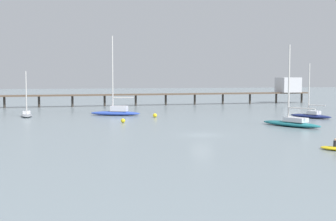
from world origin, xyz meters
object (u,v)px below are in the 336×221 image
Objects in this scene: mooring_buoy_near at (123,121)px; sailboat_gray at (27,114)px; dinghy_yellow at (335,148)px; sailboat_teal at (292,122)px; pier at (215,90)px; sailboat_navy at (311,115)px; sailboat_blue at (116,111)px; mooring_buoy_far at (155,115)px.

sailboat_gray is at bearing 136.62° from mooring_buoy_near.
sailboat_teal is at bearing 74.55° from dinghy_yellow.
sailboat_navy is at bearing -83.91° from pier.
sailboat_teal reaches higher than mooring_buoy_near.
sailboat_navy is (9.03, 11.33, -0.09)m from sailboat_teal.
sailboat_blue reaches higher than sailboat_navy.
sailboat_teal is at bearing -46.76° from sailboat_blue.
sailboat_navy is 31.18m from mooring_buoy_near.
mooring_buoy_near is (-0.32, -13.29, -0.47)m from sailboat_blue.
sailboat_teal is 23.83m from mooring_buoy_far.
sailboat_teal reaches higher than pier.
sailboat_teal is 16.22× the size of mooring_buoy_far.
sailboat_blue is at bearing 110.55° from dinghy_yellow.
mooring_buoy_far is at bearing -122.55° from pier.
sailboat_blue is 46.27m from dinghy_yellow.
dinghy_yellow is (-14.59, -31.46, -0.35)m from sailboat_navy.
sailboat_teal is 20.89m from dinghy_yellow.
sailboat_blue is 4.48× the size of dinghy_yellow.
sailboat_blue is 13.30m from mooring_buoy_near.
sailboat_blue is at bearing -134.57° from pier.
pier reaches higher than mooring_buoy_far.
pier reaches higher than mooring_buoy_near.
sailboat_blue reaches higher than mooring_buoy_near.
sailboat_blue is 20.04× the size of mooring_buoy_far.
pier is 135.34× the size of mooring_buoy_near.
pier is at bearing 45.43° from sailboat_blue.
sailboat_blue is at bearing 133.24° from sailboat_teal.
sailboat_gray is 54.11m from dinghy_yellow.
dinghy_yellow reaches higher than mooring_buoy_near.
sailboat_gray is at bearing 177.20° from sailboat_blue.
dinghy_yellow reaches higher than mooring_buoy_far.
dinghy_yellow is at bearing -74.78° from mooring_buoy_far.
sailboat_blue is 1.24× the size of sailboat_teal.
sailboat_teal is 44.04m from sailboat_gray.
sailboat_navy is 25.72m from mooring_buoy_far.
sailboat_gray is at bearing -147.81° from pier.
pier is at bearing 96.09° from sailboat_navy.
sailboat_navy is at bearing -15.32° from sailboat_gray.
dinghy_yellow is 39.28m from mooring_buoy_far.
mooring_buoy_near is at bearing -43.38° from sailboat_gray.
sailboat_gray is at bearing 163.72° from mooring_buoy_far.
sailboat_gray reaches higher than pier.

